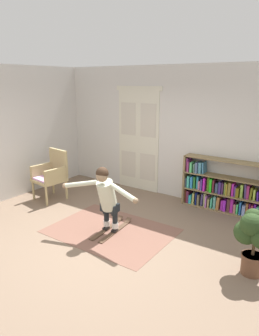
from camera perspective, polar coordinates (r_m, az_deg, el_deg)
name	(u,v)px	position (r m, az deg, el deg)	size (l,w,h in m)	color
ground_plane	(102,241)	(5.32, -5.00, -13.19)	(7.20, 7.20, 0.00)	#77614E
back_wall	(176,133)	(6.94, 8.57, 6.30)	(6.00, 0.10, 2.90)	silver
side_wall_left	(5,134)	(7.28, -21.81, 5.78)	(0.10, 6.00, 2.90)	silver
double_door	(138,139)	(7.39, 1.62, 5.31)	(1.22, 0.05, 2.45)	beige
rug	(111,231)	(5.63, -3.42, -11.37)	(2.10, 1.54, 0.01)	brown
bookshelf	(220,190)	(6.59, 16.26, -3.82)	(1.67, 0.30, 1.07)	olive
wicker_chair	(52,173)	(7.10, -14.06, -0.98)	(0.68, 0.68, 1.10)	tan
potted_plant	(254,235)	(4.55, 21.84, -11.30)	(0.56, 0.48, 0.93)	brown
skis_pair	(112,229)	(5.65, -3.23, -11.08)	(0.35, 0.99, 0.07)	#4E3727
person_skier	(106,194)	(5.24, -4.29, -4.85)	(1.47, 0.59, 1.15)	white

